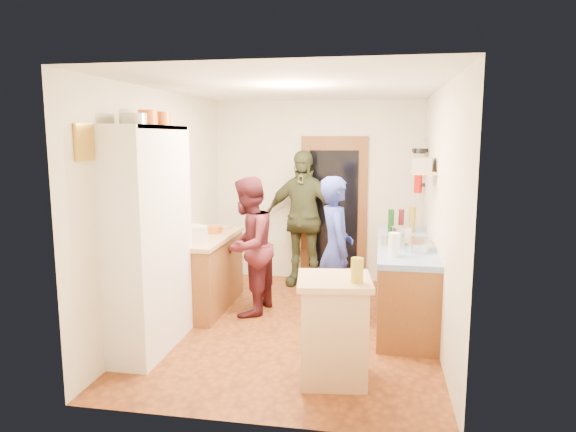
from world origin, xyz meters
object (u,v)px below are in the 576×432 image
(person_left, at_px, (252,246))
(person_back, at_px, (303,218))
(right_counter_base, at_px, (404,283))
(person_hob, at_px, (339,250))
(hutch_body, at_px, (150,240))
(island_base, at_px, (334,332))

(person_left, relative_size, person_back, 0.86)
(right_counter_base, bearing_deg, person_hob, -160.66)
(person_left, distance_m, person_back, 1.36)
(person_hob, xyz_separation_m, person_back, (-0.61, 1.41, 0.12))
(hutch_body, relative_size, island_base, 2.56)
(island_base, distance_m, person_hob, 1.48)
(hutch_body, xyz_separation_m, person_left, (0.72, 1.17, -0.28))
(right_counter_base, distance_m, person_back, 1.85)
(right_counter_base, height_order, person_back, person_back)
(hutch_body, xyz_separation_m, right_counter_base, (2.50, 1.30, -0.68))
(island_base, xyz_separation_m, person_hob, (-0.07, 1.42, 0.40))
(hutch_body, xyz_separation_m, island_base, (1.83, -0.38, -0.67))
(hutch_body, distance_m, person_hob, 2.07)
(hutch_body, height_order, right_counter_base, hutch_body)
(person_hob, relative_size, person_left, 1.02)
(person_hob, bearing_deg, right_counter_base, -85.96)
(island_base, bearing_deg, hutch_body, 168.22)
(hutch_body, distance_m, right_counter_base, 2.90)
(right_counter_base, relative_size, person_hob, 1.32)
(island_base, bearing_deg, right_counter_base, 68.40)
(person_left, bearing_deg, person_hob, 90.56)
(island_base, bearing_deg, person_back, 103.57)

